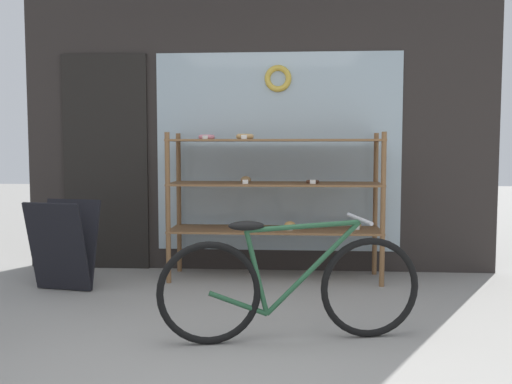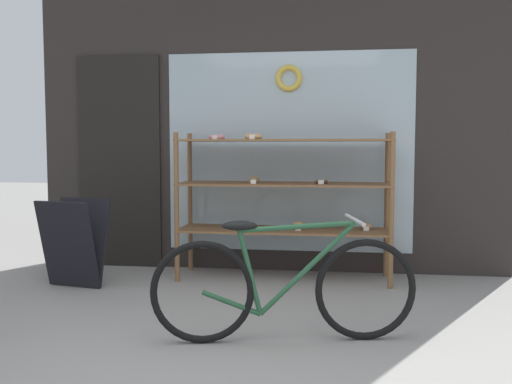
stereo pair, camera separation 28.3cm
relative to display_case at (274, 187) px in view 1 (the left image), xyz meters
name	(u,v)px [view 1 (the left image)]	position (x,y,z in m)	size (l,w,h in m)	color
storefront_facade	(253,84)	(-0.22, 0.39, 0.97)	(4.56, 0.13, 3.74)	#2D2826
display_case	(274,187)	(0.00, 0.00, 0.00)	(1.91, 0.51, 1.33)	brown
bicycle	(290,286)	(0.16, -1.67, -0.49)	(1.62, 0.50, 0.77)	black
sandwich_board	(64,245)	(-1.75, -0.55, -0.46)	(0.56, 0.46, 0.75)	black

